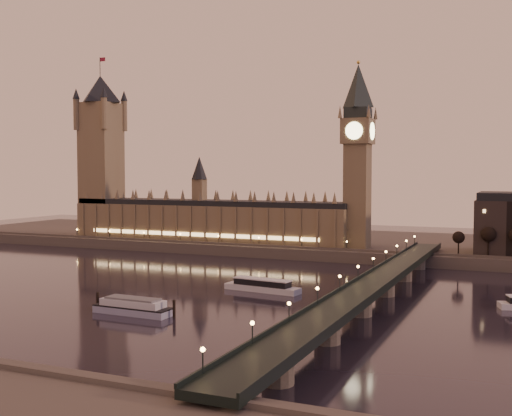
% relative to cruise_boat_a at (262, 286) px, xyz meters
% --- Properties ---
extents(ground, '(700.00, 700.00, 0.00)m').
position_rel_cruise_boat_a_xyz_m(ground, '(-44.06, -8.65, -2.29)').
color(ground, black).
rests_on(ground, ground).
extents(far_embankment, '(560.00, 130.00, 6.00)m').
position_rel_cruise_boat_a_xyz_m(far_embankment, '(-14.06, 156.35, 0.71)').
color(far_embankment, '#423D35').
rests_on(far_embankment, ground).
extents(palace_of_westminster, '(180.00, 26.62, 52.00)m').
position_rel_cruise_boat_a_xyz_m(palace_of_westminster, '(-84.19, 112.34, 19.42)').
color(palace_of_westminster, brown).
rests_on(palace_of_westminster, ground).
extents(victoria_tower, '(31.68, 31.68, 118.00)m').
position_rel_cruise_boat_a_xyz_m(victoria_tower, '(-164.06, 112.35, 63.50)').
color(victoria_tower, brown).
rests_on(victoria_tower, ground).
extents(big_ben, '(17.68, 17.68, 104.00)m').
position_rel_cruise_boat_a_xyz_m(big_ben, '(9.93, 112.33, 61.66)').
color(big_ben, brown).
rests_on(big_ben, ground).
extents(westminster_bridge, '(13.20, 260.00, 15.30)m').
position_rel_cruise_boat_a_xyz_m(westminster_bridge, '(47.55, -8.65, 3.23)').
color(westminster_bridge, black).
rests_on(westminster_bridge, ground).
extents(bare_tree_0, '(6.54, 6.54, 13.29)m').
position_rel_cruise_boat_a_xyz_m(bare_tree_0, '(65.98, 100.35, 13.64)').
color(bare_tree_0, black).
rests_on(bare_tree_0, ground).
extents(bare_tree_1, '(6.54, 6.54, 13.29)m').
position_rel_cruise_boat_a_xyz_m(bare_tree_1, '(80.48, 100.35, 13.64)').
color(bare_tree_1, black).
rests_on(bare_tree_1, ground).
extents(cruise_boat_a, '(33.13, 11.12, 5.20)m').
position_rel_cruise_boat_a_xyz_m(cruise_boat_a, '(0.00, 0.00, 0.00)').
color(cruise_boat_a, silver).
rests_on(cruise_boat_a, ground).
extents(moored_barge, '(32.92, 8.94, 6.04)m').
position_rel_cruise_boat_a_xyz_m(moored_barge, '(-24.21, -56.10, 0.26)').
color(moored_barge, '#8B94B1').
rests_on(moored_barge, ground).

